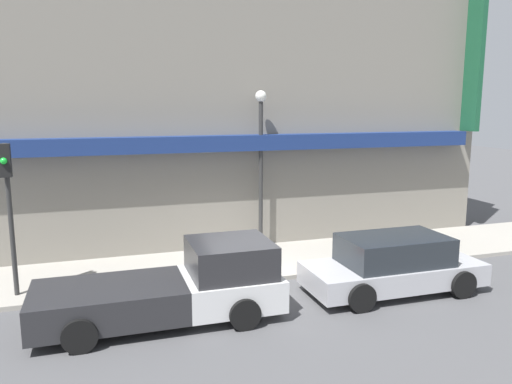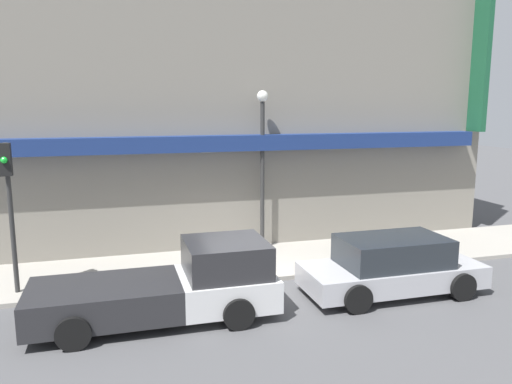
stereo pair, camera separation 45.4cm
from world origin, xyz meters
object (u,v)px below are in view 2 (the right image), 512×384
street_lamp (262,151)px  fire_hydrant (245,257)px  pickup_truck (173,286)px  parked_car (392,266)px  traffic_light (8,192)px

street_lamp → fire_hydrant: bearing=-119.4°
pickup_truck → parked_car: (5.66, -0.00, -0.03)m
parked_car → traffic_light: 9.85m
pickup_truck → parked_car: size_ratio=1.17×
parked_car → pickup_truck: bearing=-178.4°
fire_hydrant → street_lamp: size_ratio=0.14×
fire_hydrant → traffic_light: 6.50m
parked_car → fire_hydrant: 4.16m
street_lamp → traffic_light: 7.54m
pickup_truck → parked_car: pickup_truck is taller
fire_hydrant → traffic_light: bearing=-177.9°
parked_car → traffic_light: traffic_light is taller
pickup_truck → fire_hydrant: (2.39, 2.57, -0.29)m
parked_car → fire_hydrant: parked_car is taller
pickup_truck → traffic_light: 4.80m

